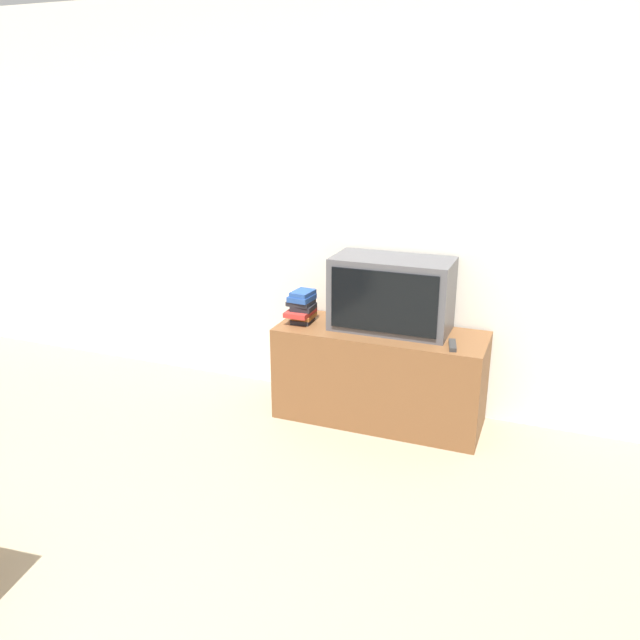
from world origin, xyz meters
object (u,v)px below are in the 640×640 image
television (391,294)px  remote_on_stand (453,345)px  tv_stand (380,375)px  book_stack (302,307)px

television → remote_on_stand: (0.42, -0.18, -0.21)m
tv_stand → television: 0.53m
book_stack → remote_on_stand: (0.98, -0.10, -0.09)m
television → book_stack: television is taller
television → remote_on_stand: television is taller
tv_stand → remote_on_stand: bearing=-14.8°
tv_stand → book_stack: (-0.52, -0.02, 0.40)m
tv_stand → book_stack: 0.66m
book_stack → remote_on_stand: book_stack is taller
remote_on_stand → book_stack: bearing=174.3°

